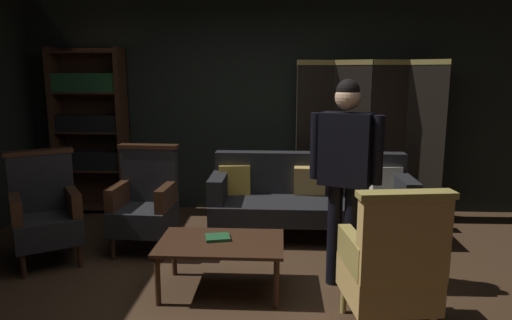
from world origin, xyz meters
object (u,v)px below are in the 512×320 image
(folding_screen, at_px, (369,138))
(coffee_table, at_px, (221,247))
(bookshelf, at_px, (91,128))
(armchair_wing_right, at_px, (145,202))
(armchair_wing_left, at_px, (45,211))
(book_green_cloth, at_px, (218,237))
(standing_figure, at_px, (345,165))
(velvet_couch, at_px, (310,194))
(armchair_gilt_accent, at_px, (392,266))

(folding_screen, bearing_deg, coffee_table, -126.64)
(bookshelf, height_order, armchair_wing_right, bookshelf)
(coffee_table, relative_size, armchair_wing_left, 0.96)
(armchair_wing_left, xyz_separation_m, book_green_cloth, (1.67, -0.45, -0.06))
(armchair_wing_left, xyz_separation_m, standing_figure, (2.69, -0.34, 0.54))
(coffee_table, distance_m, armchair_wing_right, 1.22)
(velvet_couch, xyz_separation_m, standing_figure, (0.20, -1.21, 0.57))
(velvet_couch, distance_m, armchair_wing_left, 2.64)
(bookshelf, relative_size, armchair_wing_left, 1.97)
(folding_screen, bearing_deg, bookshelf, 178.96)
(armchair_wing_left, relative_size, armchair_wing_right, 1.00)
(armchair_wing_left, distance_m, standing_figure, 2.76)
(folding_screen, distance_m, armchair_gilt_accent, 2.68)
(armchair_gilt_accent, height_order, standing_figure, standing_figure)
(book_green_cloth, bearing_deg, bookshelf, 132.34)
(armchair_wing_left, distance_m, book_green_cloth, 1.73)
(coffee_table, xyz_separation_m, book_green_cloth, (-0.03, 0.05, 0.06))
(bookshelf, xyz_separation_m, armchair_wing_left, (0.21, -1.61, -0.59))
(coffee_table, relative_size, book_green_cloth, 5.17)
(folding_screen, relative_size, bookshelf, 0.93)
(standing_figure, bearing_deg, velvet_couch, 99.17)
(armchair_wing_left, bearing_deg, bookshelf, 97.27)
(standing_figure, height_order, book_green_cloth, standing_figure)
(folding_screen, bearing_deg, standing_figure, -105.87)
(coffee_table, xyz_separation_m, armchair_wing_right, (-0.87, 0.85, 0.12))
(bookshelf, height_order, coffee_table, bookshelf)
(velvet_couch, height_order, standing_figure, standing_figure)
(armchair_wing_left, bearing_deg, standing_figure, -7.18)
(bookshelf, xyz_separation_m, armchair_wing_right, (1.04, -1.26, -0.59))
(bookshelf, bearing_deg, velvet_couch, -15.30)
(velvet_couch, xyz_separation_m, armchair_wing_left, (-2.49, -0.87, 0.04))
(standing_figure, xyz_separation_m, book_green_cloth, (-1.02, -0.11, -0.59))
(velvet_couch, relative_size, standing_figure, 1.25)
(bookshelf, relative_size, armchair_gilt_accent, 1.97)
(armchair_gilt_accent, bearing_deg, velvet_couch, 102.26)
(armchair_gilt_accent, height_order, armchair_wing_left, same)
(folding_screen, relative_size, armchair_wing_right, 1.83)
(coffee_table, xyz_separation_m, standing_figure, (0.99, 0.16, 0.65))
(armchair_gilt_accent, xyz_separation_m, standing_figure, (-0.23, 0.73, 0.54))
(folding_screen, distance_m, armchair_wing_left, 3.61)
(bookshelf, distance_m, book_green_cloth, 2.86)
(coffee_table, bearing_deg, bookshelf, 132.12)
(velvet_couch, distance_m, armchair_gilt_accent, 1.98)
(coffee_table, relative_size, armchair_wing_right, 0.96)
(folding_screen, relative_size, standing_figure, 1.12)
(velvet_couch, bearing_deg, standing_figure, -80.83)
(bookshelf, xyz_separation_m, armchair_gilt_accent, (3.12, -2.68, -0.59))
(coffee_table, height_order, standing_figure, standing_figure)
(standing_figure, relative_size, book_green_cloth, 8.80)
(armchair_wing_right, bearing_deg, book_green_cloth, -43.90)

